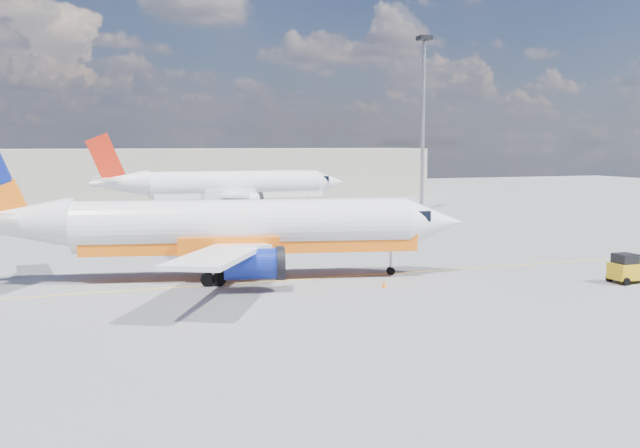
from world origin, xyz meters
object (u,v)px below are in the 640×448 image
object	(u,v)px
main_jet	(228,229)
gse_tug	(630,269)
second_jet	(227,186)
traffic_cone	(384,284)

from	to	relation	value
main_jet	gse_tug	size ratio (longest dim) A/B	12.28
second_jet	gse_tug	world-z (taller)	second_jet
second_jet	gse_tug	bearing A→B (deg)	-75.07
gse_tug	traffic_cone	distance (m)	16.05
second_jet	main_jet	bearing A→B (deg)	-101.68
main_jet	second_jet	bearing A→B (deg)	90.32
main_jet	gse_tug	distance (m)	26.11
second_jet	gse_tug	xyz separation A→B (m)	(14.61, -55.21, -2.50)
main_jet	traffic_cone	distance (m)	10.93
second_jet	traffic_cone	xyz separation A→B (m)	(-1.02, -51.62, -3.16)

